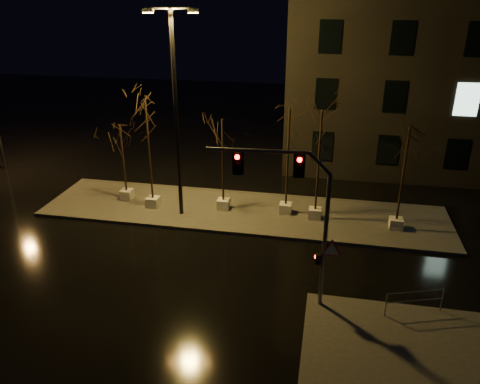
# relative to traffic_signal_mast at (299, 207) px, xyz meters

# --- Properties ---
(ground) EXTENTS (90.00, 90.00, 0.00)m
(ground) POSITION_rel_traffic_signal_mast_xyz_m (-3.51, 1.63, -4.18)
(ground) COLOR black
(ground) RESTS_ON ground
(median) EXTENTS (22.00, 5.00, 0.15)m
(median) POSITION_rel_traffic_signal_mast_xyz_m (-3.51, 7.63, -4.11)
(median) COLOR #403D39
(median) RESTS_ON ground
(sidewalk_corner) EXTENTS (7.00, 5.00, 0.15)m
(sidewalk_corner) POSITION_rel_traffic_signal_mast_xyz_m (3.99, -1.87, -4.11)
(sidewalk_corner) COLOR #403D39
(sidewalk_corner) RESTS_ON ground
(tree_0) EXTENTS (1.80, 1.80, 4.50)m
(tree_0) POSITION_rel_traffic_signal_mast_xyz_m (-10.37, 7.88, -0.61)
(tree_0) COLOR silver
(tree_0) RESTS_ON median
(tree_1) EXTENTS (1.80, 1.80, 6.09)m
(tree_1) POSITION_rel_traffic_signal_mast_xyz_m (-8.49, 7.16, 0.59)
(tree_1) COLOR silver
(tree_1) RESTS_ON median
(tree_2) EXTENTS (1.80, 1.80, 5.19)m
(tree_2) POSITION_rel_traffic_signal_mast_xyz_m (-4.58, 7.66, -0.09)
(tree_2) COLOR silver
(tree_2) RESTS_ON median
(tree_3) EXTENTS (1.80, 1.80, 5.91)m
(tree_3) POSITION_rel_traffic_signal_mast_xyz_m (-1.16, 7.79, 0.45)
(tree_3) COLOR silver
(tree_3) RESTS_ON median
(tree_4) EXTENTS (1.80, 1.80, 5.97)m
(tree_4) POSITION_rel_traffic_signal_mast_xyz_m (0.44, 7.45, 0.50)
(tree_4) COLOR silver
(tree_4) RESTS_ON median
(tree_5) EXTENTS (1.80, 1.80, 5.47)m
(tree_5) POSITION_rel_traffic_signal_mast_xyz_m (4.51, 7.05, 0.12)
(tree_5) COLOR silver
(tree_5) RESTS_ON median
(traffic_signal_mast) EXTENTS (5.03, 0.41, 6.14)m
(traffic_signal_mast) POSITION_rel_traffic_signal_mast_xyz_m (0.00, 0.00, 0.00)
(traffic_signal_mast) COLOR slate
(traffic_signal_mast) RESTS_ON sidewalk_corner
(streetlight_main) EXTENTS (2.60, 0.76, 10.43)m
(streetlight_main) POSITION_rel_traffic_signal_mast_xyz_m (-6.68, 6.64, 1.98)
(streetlight_main) COLOR black
(streetlight_main) RESTS_ON median
(guard_rail_a) EXTENTS (2.14, 0.76, 0.97)m
(guard_rail_a) POSITION_rel_traffic_signal_mast_xyz_m (4.43, 0.13, -3.40)
(guard_rail_a) COLOR slate
(guard_rail_a) RESTS_ON sidewalk_corner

